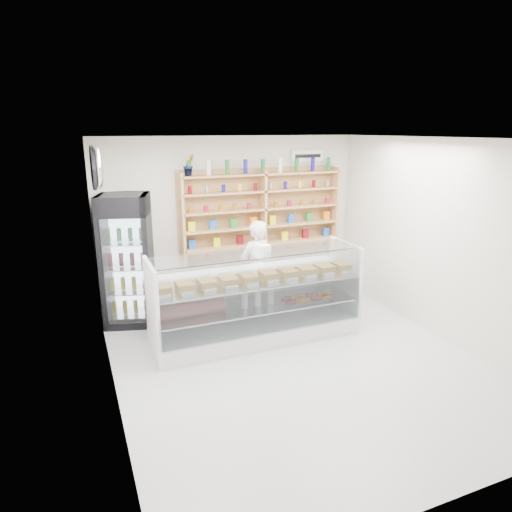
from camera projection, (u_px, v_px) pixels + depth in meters
name	position (u px, v px, depth m)	size (l,w,h in m)	color
room	(301.00, 258.00, 5.51)	(5.00, 5.00, 5.00)	#A5A6AA
display_counter	(256.00, 314.00, 6.50)	(2.96, 0.88, 1.29)	white
shop_worker	(256.00, 270.00, 7.13)	(0.57, 0.37, 1.56)	silver
drinks_cooler	(127.00, 260.00, 6.86)	(0.88, 0.87, 1.99)	black
wall_shelving	(263.00, 209.00, 7.73)	(2.84, 0.28, 1.33)	tan
potted_plant	(189.00, 165.00, 7.06)	(0.18, 0.15, 0.34)	#1E6626
security_mirror	(97.00, 168.00, 5.50)	(0.15, 0.50, 0.50)	silver
wall_sign	(307.00, 156.00, 7.94)	(0.62, 0.03, 0.20)	white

